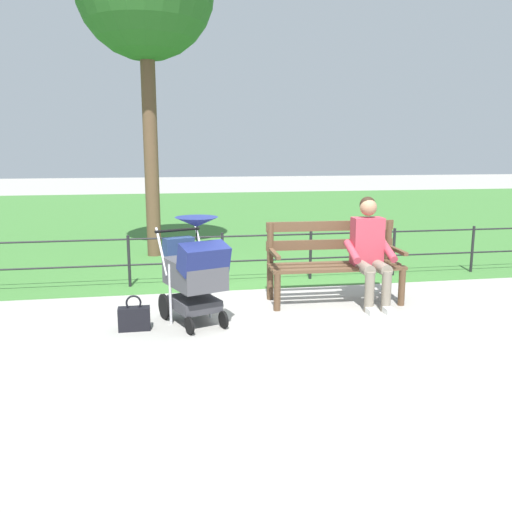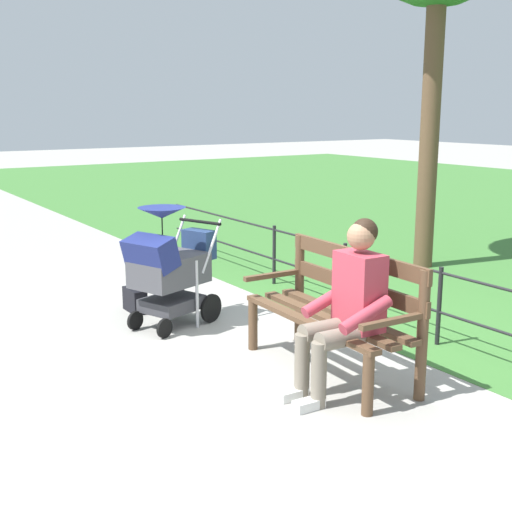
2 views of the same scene
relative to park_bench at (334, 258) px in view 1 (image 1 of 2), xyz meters
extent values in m
plane|color=#9E9B93|center=(0.59, 0.12, -0.53)|extent=(60.00, 60.00, 0.00)
cube|color=#3D7533|center=(0.59, -8.68, -0.52)|extent=(40.00, 16.00, 0.01)
cube|color=brown|center=(0.00, -0.06, -0.08)|extent=(1.60, 0.16, 0.04)
cube|color=brown|center=(0.00, 0.12, -0.08)|extent=(1.60, 0.16, 0.04)
cube|color=brown|center=(0.01, 0.29, -0.08)|extent=(1.60, 0.16, 0.04)
cube|color=brown|center=(-0.01, -0.16, 0.14)|extent=(1.60, 0.09, 0.12)
cube|color=brown|center=(-0.01, -0.16, 0.37)|extent=(1.60, 0.09, 0.12)
cylinder|color=brown|center=(-0.74, 0.34, -0.30)|extent=(0.08, 0.08, 0.45)
cylinder|color=brown|center=(-0.76, -0.14, -0.05)|extent=(0.08, 0.08, 0.95)
cube|color=brown|center=(-0.75, 0.14, 0.10)|extent=(0.07, 0.56, 0.04)
cylinder|color=brown|center=(0.76, 0.29, -0.30)|extent=(0.08, 0.08, 0.45)
cylinder|color=brown|center=(0.74, -0.19, -0.05)|extent=(0.08, 0.08, 0.95)
cube|color=brown|center=(0.75, 0.09, 0.10)|extent=(0.07, 0.56, 0.04)
cylinder|color=slate|center=(-0.46, 0.34, -0.06)|extent=(0.15, 0.40, 0.14)
cylinder|color=slate|center=(-0.26, 0.33, -0.06)|extent=(0.15, 0.40, 0.14)
cylinder|color=slate|center=(-0.46, 0.54, -0.29)|extent=(0.11, 0.11, 0.47)
cylinder|color=slate|center=(-0.26, 0.53, -0.29)|extent=(0.11, 0.11, 0.47)
cube|color=silver|center=(-0.45, 0.62, -0.49)|extent=(0.11, 0.22, 0.07)
cube|color=silver|center=(-0.25, 0.61, -0.49)|extent=(0.11, 0.22, 0.07)
cube|color=#B23847|center=(-0.37, 0.12, 0.22)|extent=(0.37, 0.23, 0.56)
cylinder|color=#B23847|center=(-0.59, 0.24, 0.12)|extent=(0.10, 0.43, 0.23)
cylinder|color=#B23847|center=(-0.15, 0.23, 0.12)|extent=(0.10, 0.43, 0.23)
sphere|color=#A37556|center=(-0.37, 0.12, 0.62)|extent=(0.20, 0.20, 0.20)
sphere|color=black|center=(-0.37, 0.09, 0.65)|extent=(0.19, 0.19, 0.19)
cylinder|color=black|center=(1.61, 0.22, -0.39)|extent=(0.12, 0.27, 0.28)
cylinder|color=black|center=(2.04, 0.38, -0.39)|extent=(0.12, 0.27, 0.28)
cylinder|color=black|center=(1.44, 0.80, -0.44)|extent=(0.09, 0.18, 0.18)
cylinder|color=black|center=(1.80, 0.93, -0.44)|extent=(0.09, 0.18, 0.18)
cube|color=#38383D|center=(1.72, 0.58, -0.31)|extent=(0.57, 0.63, 0.12)
cylinder|color=silver|center=(1.54, 0.41, -0.20)|extent=(0.03, 0.03, 0.65)
cylinder|color=silver|center=(1.97, 0.57, -0.20)|extent=(0.03, 0.03, 0.65)
cube|color=#47474C|center=(1.72, 0.60, 0.02)|extent=(0.67, 0.80, 0.28)
cube|color=navy|center=(1.63, 0.83, 0.22)|extent=(0.56, 0.45, 0.33)
cylinder|color=black|center=(1.87, 0.19, 0.42)|extent=(0.50, 0.21, 0.03)
cylinder|color=silver|center=(1.62, 0.20, 0.22)|extent=(0.13, 0.29, 0.49)
cylinder|color=silver|center=(2.05, 0.36, 0.22)|extent=(0.13, 0.29, 0.49)
cone|color=navy|center=(1.69, 0.68, 0.57)|extent=(0.56, 0.56, 0.10)
cylinder|color=black|center=(1.69, 0.68, 0.39)|extent=(0.01, 0.01, 0.30)
cube|color=navy|center=(1.86, 0.21, 0.20)|extent=(0.36, 0.26, 0.28)
cube|color=black|center=(2.35, 0.69, -0.41)|extent=(0.32, 0.14, 0.24)
torus|color=black|center=(2.35, 0.69, -0.24)|extent=(0.16, 0.02, 0.16)
cylinder|color=black|center=(-2.55, -1.12, -0.18)|extent=(0.04, 0.04, 0.70)
cylinder|color=black|center=(-1.29, -1.12, -0.18)|extent=(0.04, 0.04, 0.70)
cylinder|color=black|center=(-0.03, -1.12, -0.18)|extent=(0.04, 0.04, 0.70)
cylinder|color=black|center=(1.22, -1.12, -0.18)|extent=(0.04, 0.04, 0.70)
cylinder|color=black|center=(2.48, -1.12, -0.18)|extent=(0.04, 0.04, 0.70)
cylinder|color=black|center=(0.59, -1.12, 0.12)|extent=(8.80, 0.02, 0.02)
cylinder|color=black|center=(0.59, -1.12, -0.23)|extent=(8.80, 0.02, 0.02)
cylinder|color=brown|center=(2.16, -3.28, 1.26)|extent=(0.24, 0.24, 3.56)
camera|label=1|loc=(2.05, 6.11, 1.30)|focal=37.78mm
camera|label=2|loc=(-3.87, 3.29, 1.50)|focal=47.39mm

